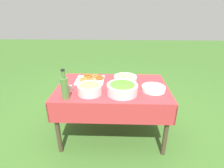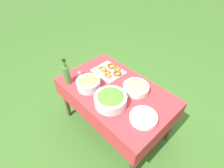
# 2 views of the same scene
# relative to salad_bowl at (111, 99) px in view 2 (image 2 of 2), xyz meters

# --- Properties ---
(ground_plane) EXTENTS (14.00, 14.00, 0.00)m
(ground_plane) POSITION_rel_salad_bowl_xyz_m (-0.11, 0.19, -0.76)
(ground_plane) COLOR #3D6B28
(picnic_table) EXTENTS (1.31, 0.81, 0.69)m
(picnic_table) POSITION_rel_salad_bowl_xyz_m (-0.11, 0.19, -0.16)
(picnic_table) COLOR #B73338
(picnic_table) RESTS_ON ground_plane
(salad_bowl) EXTENTS (0.33, 0.33, 0.13)m
(salad_bowl) POSITION_rel_salad_bowl_xyz_m (0.00, 0.00, 0.00)
(salad_bowl) COLOR silver
(salad_bowl) RESTS_ON picnic_table
(pasta_bowl) EXTENTS (0.29, 0.29, 0.08)m
(pasta_bowl) POSITION_rel_salad_bowl_xyz_m (0.05, 0.34, -0.03)
(pasta_bowl) COLOR silver
(pasta_bowl) RESTS_ON picnic_table
(donut_platter) EXTENTS (0.37, 0.32, 0.05)m
(donut_platter) POSITION_rel_salad_bowl_xyz_m (-0.40, 0.35, -0.05)
(donut_platter) COLOR silver
(donut_platter) RESTS_ON picnic_table
(plate_stack) EXTENTS (0.26, 0.26, 0.05)m
(plate_stack) POSITION_rel_salad_bowl_xyz_m (0.36, 0.09, -0.04)
(plate_stack) COLOR white
(plate_stack) RESTS_ON picnic_table
(olive_oil_bottle) EXTENTS (0.08, 0.08, 0.32)m
(olive_oil_bottle) POSITION_rel_salad_bowl_xyz_m (-0.58, -0.13, 0.06)
(olive_oil_bottle) COLOR #4C7238
(olive_oil_bottle) RESTS_ON picnic_table
(fruit_bowl) EXTENTS (0.27, 0.27, 0.12)m
(fruit_bowl) POSITION_rel_salad_bowl_xyz_m (-0.35, -0.01, -0.00)
(fruit_bowl) COLOR silver
(fruit_bowl) RESTS_ON picnic_table
(salt_shaker) EXTENTS (0.04, 0.04, 0.08)m
(salt_shaker) POSITION_rel_salad_bowl_xyz_m (-0.57, 0.02, -0.03)
(salt_shaker) COLOR white
(salt_shaker) RESTS_ON picnic_table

